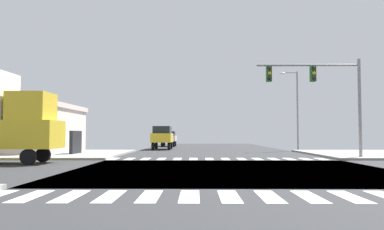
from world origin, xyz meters
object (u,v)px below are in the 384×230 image
(sedan_farside_2, at_px, (169,138))
(street_lamp, at_px, (295,103))
(traffic_signal_mast, at_px, (319,85))
(bank_building, at_px, (3,129))
(suv_middle_2, at_px, (162,136))

(sedan_farside_2, bearing_deg, street_lamp, 136.69)
(traffic_signal_mast, bearing_deg, sedan_farside_2, 115.07)
(traffic_signal_mast, height_order, bank_building, traffic_signal_mast)
(street_lamp, xyz_separation_m, sedan_farside_2, (-12.72, 11.99, -3.39))
(street_lamp, height_order, sedan_farside_2, street_lamp)
(street_lamp, bearing_deg, bank_building, -169.45)
(street_lamp, relative_size, bank_building, 0.57)
(bank_building, distance_m, suv_middle_2, 14.65)
(bank_building, height_order, suv_middle_2, bank_building)
(bank_building, xyz_separation_m, sedan_farside_2, (12.54, 16.69, -0.88))
(traffic_signal_mast, relative_size, sedan_farside_2, 1.54)
(bank_building, bearing_deg, sedan_farside_2, 53.08)
(bank_building, distance_m, sedan_farside_2, 20.90)
(street_lamp, relative_size, suv_middle_2, 1.62)
(suv_middle_2, bearing_deg, traffic_signal_mast, 127.11)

